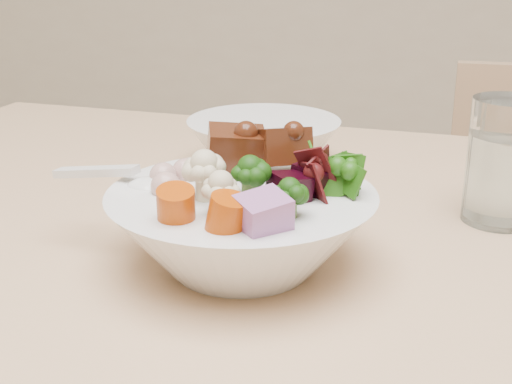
# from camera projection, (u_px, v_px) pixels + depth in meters

# --- Properties ---
(food_bowl) EXTENTS (0.21, 0.21, 0.11)m
(food_bowl) POSITION_uv_depth(u_px,v_px,m) (244.00, 224.00, 0.56)
(food_bowl) COLOR white
(food_bowl) RESTS_ON dining_table
(soup_spoon) EXTENTS (0.12, 0.05, 0.02)m
(soup_spoon) POSITION_uv_depth(u_px,v_px,m) (137.00, 183.00, 0.57)
(soup_spoon) COLOR white
(soup_spoon) RESTS_ON food_bowl
(water_glass) EXTENTS (0.07, 0.07, 0.11)m
(water_glass) POSITION_uv_depth(u_px,v_px,m) (504.00, 166.00, 0.65)
(water_glass) COLOR white
(water_glass) RESTS_ON dining_table
(side_bowl) EXTENTS (0.17, 0.17, 0.06)m
(side_bowl) POSITION_uv_depth(u_px,v_px,m) (264.00, 145.00, 0.80)
(side_bowl) COLOR white
(side_bowl) RESTS_ON dining_table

